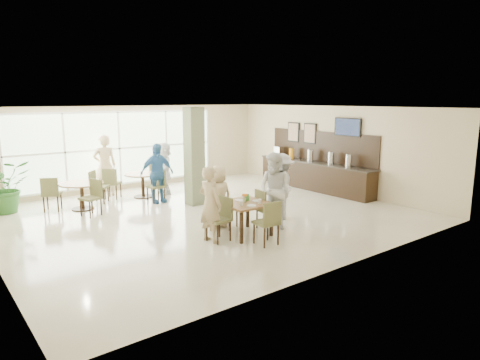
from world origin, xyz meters
TOP-DOWN VIEW (x-y plane):
  - ground at (0.00, 0.00)m, footprint 10.00×10.00m
  - room_shell at (0.00, 0.00)m, footprint 10.00×10.00m
  - window_bank at (-0.50, 4.46)m, footprint 7.00×0.04m
  - column at (0.40, 1.20)m, footprint 0.45×0.45m
  - main_table at (-0.23, -1.93)m, footprint 1.01×1.01m
  - round_table_left at (-2.39, 2.61)m, footprint 1.18×1.18m
  - round_table_right at (-0.40, 2.98)m, footprint 1.11×1.11m
  - chairs_main_table at (-0.24, -1.94)m, footprint 1.91×2.00m
  - chairs_table_left at (-2.41, 2.60)m, footprint 1.98×1.90m
  - chairs_table_right at (-0.42, 2.96)m, footprint 2.16×1.81m
  - tabletop_clutter at (-0.21, -1.96)m, footprint 0.70×0.77m
  - buffet_counter at (4.70, 0.51)m, footprint 0.64×4.70m
  - wall_tv at (4.94, -0.60)m, footprint 0.06×1.00m
  - framed_art_a at (4.95, 1.00)m, footprint 0.05×0.55m
  - framed_art_b at (4.95, 1.80)m, footprint 0.05×0.55m
  - potted_plant at (-4.11, 3.51)m, footprint 1.45×1.45m
  - teen_left at (-1.09, -1.83)m, footprint 0.50×0.66m
  - teen_far at (-0.35, -1.06)m, footprint 0.75×0.44m
  - teen_right at (0.67, -1.95)m, footprint 0.90×1.03m
  - teen_standing at (1.33, -1.45)m, footprint 1.20×1.22m
  - adult_a at (-0.36, 2.05)m, footprint 1.05×0.62m
  - adult_b at (0.37, 3.01)m, footprint 1.04×1.67m
  - adult_standing at (-1.25, 3.83)m, footprint 0.77×0.57m

SIDE VIEW (x-z plane):
  - ground at x=0.00m, z-range 0.00..0.00m
  - chairs_main_table at x=-0.24m, z-range 0.00..0.95m
  - chairs_table_left at x=-2.41m, z-range 0.00..0.95m
  - chairs_table_right at x=-0.42m, z-range 0.00..0.95m
  - buffet_counter at x=4.70m, z-range -0.42..1.53m
  - round_table_right at x=-0.40m, z-range 0.20..0.95m
  - round_table_left at x=-2.39m, z-range 0.21..0.96m
  - main_table at x=-0.23m, z-range 0.29..1.04m
  - potted_plant at x=-4.11m, z-range 0.00..1.41m
  - teen_far at x=-0.35m, z-range 0.00..1.49m
  - tabletop_clutter at x=-0.21m, z-range 0.71..0.91m
  - teen_left at x=-1.09m, z-range 0.00..1.64m
  - adult_b at x=0.37m, z-range 0.00..1.67m
  - teen_standing at x=1.33m, z-range 0.00..1.68m
  - adult_a at x=-0.36m, z-range 0.00..1.76m
  - teen_right at x=0.67m, z-range 0.00..1.80m
  - adult_standing at x=-1.25m, z-range 0.00..1.94m
  - window_bank at x=-0.50m, z-range -2.10..4.90m
  - column at x=0.40m, z-range 0.00..2.80m
  - room_shell at x=0.00m, z-range -3.30..6.70m
  - framed_art_a at x=4.95m, z-range 1.50..2.20m
  - framed_art_b at x=4.95m, z-range 1.50..2.20m
  - wall_tv at x=4.94m, z-range 1.86..2.44m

